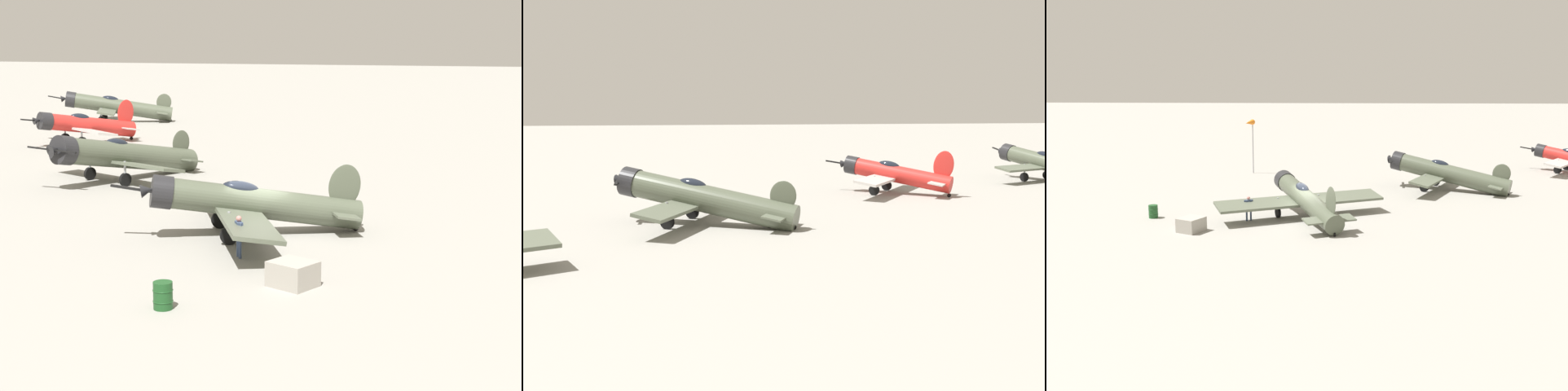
# 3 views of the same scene
# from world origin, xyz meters

# --- Properties ---
(airplane_mid_apron) EXTENTS (10.44, 10.29, 3.41)m
(airplane_mid_apron) POSITION_xyz_m (11.64, 11.91, 1.53)
(airplane_mid_apron) COLOR #4C5442
(airplane_mid_apron) RESTS_ON ground_plane
(airplane_far_line) EXTENTS (8.98, 9.19, 3.53)m
(airplane_far_line) POSITION_xyz_m (26.84, 22.28, 1.55)
(airplane_far_line) COLOR red
(airplane_far_line) RESTS_ON ground_plane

